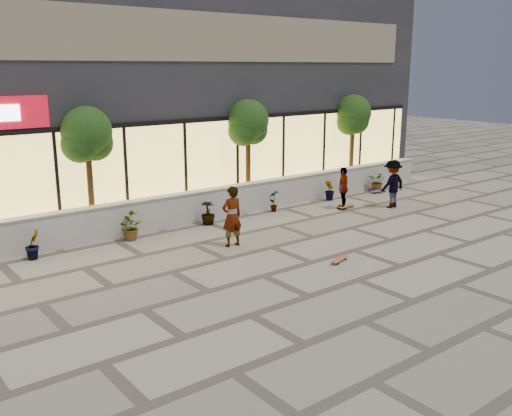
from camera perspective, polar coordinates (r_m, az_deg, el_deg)
ground at (r=14.14m, az=10.17°, el=-7.11°), size 80.00×80.00×0.00m
planter_wall at (r=19.13m, az=-5.49°, el=0.27°), size 22.00×0.42×1.04m
retail_building at (r=23.42m, az=-13.11°, el=11.69°), size 24.00×9.17×8.50m
shrub_b at (r=16.41m, az=-21.43°, el=-3.41°), size 0.57×0.57×0.81m
shrub_c at (r=17.34m, az=-12.59°, el=-1.85°), size 0.68×0.77×0.81m
shrub_d at (r=18.65m, az=-4.83°, el=-0.45°), size 0.64×0.64×0.81m
shrub_e at (r=20.27m, az=1.81°, el=0.76°), size 0.46×0.35×0.81m
shrub_f at (r=22.12m, az=7.40°, el=1.77°), size 0.55×0.57×0.81m
shrub_g at (r=24.16m, az=12.09°, el=2.61°), size 0.77×0.84×0.81m
tree_midwest at (r=17.74m, az=-16.55°, el=6.77°), size 1.60×1.50×3.92m
tree_mideast at (r=20.69m, az=-0.80°, el=8.29°), size 1.60×1.50×3.92m
tree_east at (r=24.40m, az=9.67°, el=8.95°), size 1.60×1.50×3.92m
skater_center at (r=16.25m, az=-2.43°, el=-0.85°), size 0.66×0.45×1.76m
skater_right_near at (r=20.84m, az=8.72°, el=1.99°), size 0.96×0.80×1.53m
skater_right_far at (r=21.35m, az=13.47°, el=2.36°), size 1.15×0.68×1.75m
skateboard_center at (r=15.30m, az=8.36°, el=-5.09°), size 0.75×0.39×0.09m
skateboard_right_near at (r=21.06m, az=9.07°, el=0.20°), size 0.89×0.37×0.10m
skateboard_right_far at (r=23.91m, az=12.19°, el=1.70°), size 0.84×0.26×0.10m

